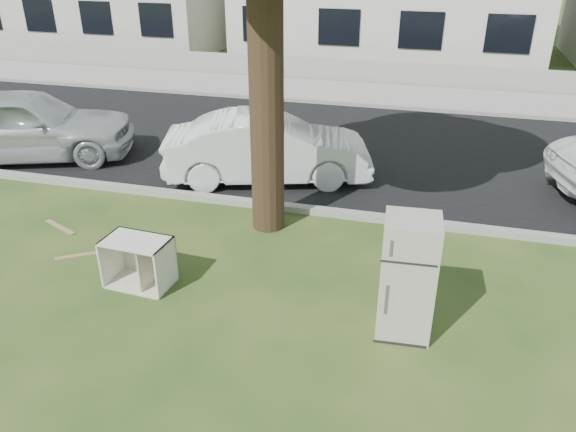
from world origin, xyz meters
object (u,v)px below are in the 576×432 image
(car_center, at_px, (268,148))
(cabinet, at_px, (139,262))
(car_left, at_px, (25,124))
(fridge, at_px, (407,277))

(car_center, bearing_deg, cabinet, 154.15)
(car_center, xyz_separation_m, car_left, (-5.42, -0.19, 0.10))
(cabinet, relative_size, car_center, 0.22)
(fridge, height_order, car_left, fridge)
(cabinet, distance_m, car_left, 6.18)
(fridge, height_order, car_center, fridge)
(cabinet, distance_m, car_center, 4.17)
(cabinet, xyz_separation_m, car_center, (0.65, 4.11, 0.31))
(fridge, height_order, cabinet, fridge)
(car_left, bearing_deg, fridge, -135.62)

